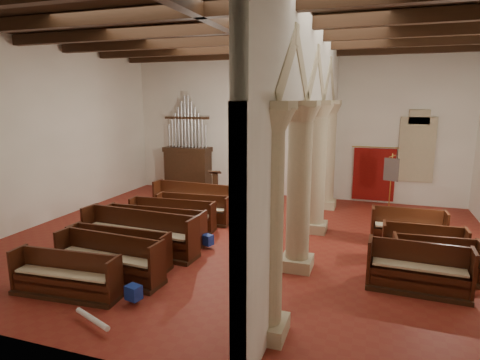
% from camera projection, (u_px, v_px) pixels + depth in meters
% --- Properties ---
extents(floor, '(14.00, 14.00, 0.00)m').
position_uv_depth(floor, '(246.00, 241.00, 11.85)').
color(floor, maroon).
rests_on(floor, ground).
extents(ceiling, '(14.00, 14.00, 0.00)m').
position_uv_depth(ceiling, '(246.00, 27.00, 10.67)').
color(ceiling, black).
rests_on(ceiling, wall_back).
extents(wall_back, '(14.00, 0.02, 6.00)m').
position_uv_depth(wall_back, '(289.00, 126.00, 16.84)').
color(wall_back, white).
rests_on(wall_back, floor).
extents(wall_front, '(14.00, 0.02, 6.00)m').
position_uv_depth(wall_front, '(118.00, 178.00, 5.68)').
color(wall_front, white).
rests_on(wall_front, floor).
extents(wall_left, '(0.02, 12.00, 6.00)m').
position_uv_depth(wall_left, '(47.00, 133.00, 13.43)').
color(wall_left, white).
rests_on(wall_left, floor).
extents(ceiling_beams, '(13.80, 11.80, 0.30)m').
position_uv_depth(ceiling_beams, '(246.00, 34.00, 10.70)').
color(ceiling_beams, '#321C10').
rests_on(ceiling_beams, wall_back).
extents(arcade, '(0.90, 11.90, 6.00)m').
position_uv_depth(arcade, '(311.00, 120.00, 10.59)').
color(arcade, tan).
rests_on(arcade, floor).
extents(window_back, '(1.00, 0.03, 2.20)m').
position_uv_depth(window_back, '(416.00, 150.00, 15.42)').
color(window_back, '#347554').
rests_on(window_back, wall_back).
extents(pipe_organ, '(2.10, 0.85, 4.40)m').
position_uv_depth(pipe_organ, '(188.00, 161.00, 18.09)').
color(pipe_organ, '#321C10').
rests_on(pipe_organ, floor).
extents(lectern, '(0.56, 0.58, 1.22)m').
position_uv_depth(lectern, '(215.00, 186.00, 16.90)').
color(lectern, '#352311').
rests_on(lectern, floor).
extents(dossal_curtain, '(1.80, 0.07, 2.17)m').
position_uv_depth(dossal_curtain, '(374.00, 174.00, 16.03)').
color(dossal_curtain, maroon).
rests_on(dossal_curtain, floor).
extents(processional_banner, '(0.49, 0.63, 2.27)m').
position_uv_depth(processional_banner, '(390.00, 195.00, 14.13)').
color(processional_banner, '#321C10').
rests_on(processional_banner, floor).
extents(hymnal_box_a, '(0.34, 0.30, 0.30)m').
position_uv_depth(hymnal_box_a, '(134.00, 292.00, 8.13)').
color(hymnal_box_a, navy).
rests_on(hymnal_box_a, floor).
extents(hymnal_box_b, '(0.34, 0.31, 0.28)m').
position_uv_depth(hymnal_box_b, '(143.00, 273.00, 9.04)').
color(hymnal_box_b, navy).
rests_on(hymnal_box_b, floor).
extents(hymnal_box_c, '(0.35, 0.32, 0.29)m').
position_uv_depth(hymnal_box_c, '(207.00, 240.00, 11.20)').
color(hymnal_box_c, navy).
rests_on(hymnal_box_c, floor).
extents(tube_heater_a, '(0.98, 0.47, 0.10)m').
position_uv_depth(tube_heater_a, '(92.00, 319.00, 7.31)').
color(tube_heater_a, white).
rests_on(tube_heater_a, floor).
extents(tube_heater_b, '(0.86, 0.26, 0.09)m').
position_uv_depth(tube_heater_b, '(99.00, 290.00, 8.40)').
color(tube_heater_b, silver).
rests_on(tube_heater_b, floor).
extents(nave_pew_0, '(2.45, 0.78, 0.95)m').
position_uv_depth(nave_pew_0, '(66.00, 282.00, 8.47)').
color(nave_pew_0, '#321C10').
rests_on(nave_pew_0, floor).
extents(nave_pew_1, '(2.72, 0.87, 1.05)m').
position_uv_depth(nave_pew_1, '(109.00, 265.00, 9.23)').
color(nave_pew_1, '#321C10').
rests_on(nave_pew_1, floor).
extents(nave_pew_2, '(2.73, 0.64, 0.95)m').
position_uv_depth(nave_pew_2, '(119.00, 254.00, 9.99)').
color(nave_pew_2, '#321C10').
rests_on(nave_pew_2, floor).
extents(nave_pew_3, '(3.42, 0.96, 1.14)m').
position_uv_depth(nave_pew_3, '(139.00, 239.00, 10.86)').
color(nave_pew_3, '#321C10').
rests_on(nave_pew_3, floor).
extents(nave_pew_4, '(3.12, 0.77, 1.01)m').
position_uv_depth(nave_pew_4, '(155.00, 231.00, 11.69)').
color(nave_pew_4, '#321C10').
rests_on(nave_pew_4, floor).
extents(nave_pew_5, '(2.86, 0.77, 0.95)m').
position_uv_depth(nave_pew_5, '(172.00, 219.00, 12.89)').
color(nave_pew_5, '#321C10').
rests_on(nave_pew_5, floor).
extents(nave_pew_6, '(2.53, 0.78, 0.96)m').
position_uv_depth(nave_pew_6, '(193.00, 214.00, 13.52)').
color(nave_pew_6, '#321C10').
rests_on(nave_pew_6, floor).
extents(nave_pew_7, '(3.34, 0.93, 1.10)m').
position_uv_depth(nave_pew_7, '(196.00, 204.00, 14.65)').
color(nave_pew_7, '#321C10').
rests_on(nave_pew_7, floor).
extents(aisle_pew_0, '(2.13, 0.80, 1.07)m').
position_uv_depth(aisle_pew_0, '(418.00, 276.00, 8.64)').
color(aisle_pew_0, '#321C10').
rests_on(aisle_pew_0, floor).
extents(aisle_pew_1, '(1.88, 0.76, 0.98)m').
position_uv_depth(aisle_pew_1, '(435.00, 265.00, 9.25)').
color(aisle_pew_1, '#321C10').
rests_on(aisle_pew_1, floor).
extents(aisle_pew_2, '(1.99, 0.69, 0.98)m').
position_uv_depth(aisle_pew_2, '(423.00, 251.00, 10.14)').
color(aisle_pew_2, '#321C10').
rests_on(aisle_pew_2, floor).
extents(aisle_pew_3, '(2.00, 0.77, 1.07)m').
position_uv_depth(aisle_pew_3, '(407.00, 234.00, 11.34)').
color(aisle_pew_3, '#321C10').
rests_on(aisle_pew_3, floor).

